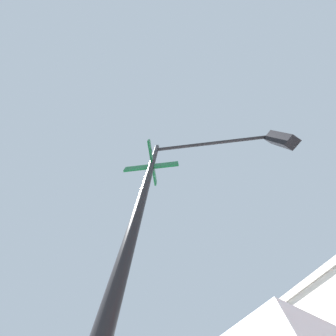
% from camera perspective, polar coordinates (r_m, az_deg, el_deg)
% --- Properties ---
extents(traffic_signal_near, '(2.48, 3.24, 5.73)m').
position_cam_1_polar(traffic_signal_near, '(3.35, 19.42, 3.97)').
color(traffic_signal_near, black).
rests_on(traffic_signal_near, ground_plane).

